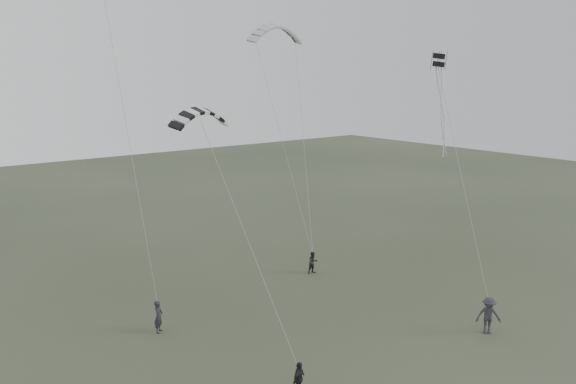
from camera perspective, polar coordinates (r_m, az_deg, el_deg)
ground at (r=28.56m, az=4.84°, el=-15.27°), size 140.00×140.00×0.00m
flyer_left at (r=30.17m, az=-13.01°, el=-12.22°), size 0.73×0.72×1.70m
flyer_right at (r=37.64m, az=2.56°, el=-7.17°), size 0.76×0.61×1.48m
flyer_center at (r=24.31m, az=1.12°, el=-18.45°), size 0.93×0.67×1.47m
flyer_far at (r=31.00m, az=19.70°, el=-11.72°), size 1.42×1.37×1.94m
kite_pale_large at (r=41.39m, az=-1.24°, el=16.47°), size 4.31×1.64×1.90m
kite_striped at (r=25.48m, az=-8.92°, el=8.16°), size 3.01×1.39×1.30m
kite_box at (r=33.34m, az=15.08°, el=12.81°), size 0.96×0.98×0.80m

